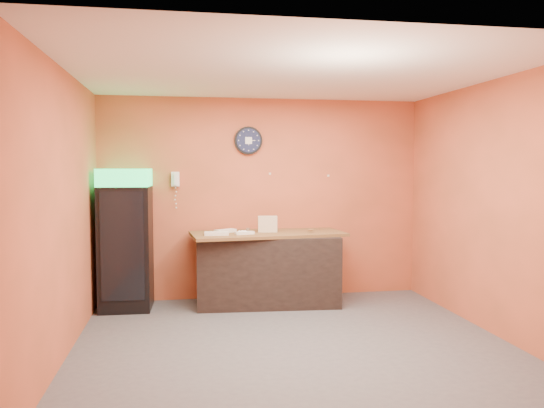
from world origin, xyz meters
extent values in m
plane|color=#47474C|center=(0.00, 0.00, 0.00)|extent=(4.50, 4.50, 0.00)
cube|color=#D75E3C|center=(0.00, 2.00, 1.40)|extent=(4.50, 0.02, 2.80)
cube|color=#D75E3C|center=(-2.25, 0.00, 1.40)|extent=(0.02, 4.00, 2.80)
cube|color=#D75E3C|center=(2.25, 0.00, 1.40)|extent=(0.02, 4.00, 2.80)
cube|color=white|center=(0.00, 0.00, 2.80)|extent=(4.50, 4.00, 0.02)
cube|color=black|center=(-1.85, 1.65, 0.80)|extent=(0.66, 0.66, 1.59)
cube|color=#1CF265|center=(-1.85, 1.65, 1.71)|extent=(0.66, 0.66, 0.23)
cube|color=black|center=(-1.84, 1.33, 0.87)|extent=(0.53, 0.04, 1.37)
cube|color=black|center=(0.00, 1.59, 0.47)|extent=(1.91, 0.95, 0.93)
cylinder|color=black|center=(-0.21, 1.98, 2.21)|extent=(0.39, 0.05, 0.39)
cylinder|color=#0F1433|center=(-0.21, 1.95, 2.21)|extent=(0.33, 0.01, 0.33)
cube|color=white|center=(-0.21, 1.94, 2.21)|extent=(0.09, 0.00, 0.09)
cube|color=white|center=(-1.21, 1.96, 1.68)|extent=(0.11, 0.06, 0.20)
cube|color=white|center=(-1.21, 1.91, 1.68)|extent=(0.05, 0.04, 0.16)
cube|color=brown|center=(0.00, 1.59, 0.95)|extent=(2.09, 1.05, 0.04)
cube|color=beige|center=(0.00, 1.60, 1.00)|extent=(0.26, 0.11, 0.05)
cube|color=beige|center=(0.00, 1.60, 1.05)|extent=(0.26, 0.11, 0.05)
cube|color=beige|center=(0.00, 1.60, 1.11)|extent=(0.26, 0.11, 0.05)
cube|color=beige|center=(0.00, 1.60, 1.16)|extent=(0.26, 0.11, 0.05)
cube|color=silver|center=(-0.69, 1.39, 0.99)|extent=(0.32, 0.14, 0.04)
cube|color=silver|center=(-0.33, 1.42, 0.99)|extent=(0.26, 0.15, 0.04)
cube|color=silver|center=(-0.56, 1.65, 0.99)|extent=(0.31, 0.26, 0.04)
cylinder|color=silver|center=(-0.25, 1.68, 1.00)|extent=(0.05, 0.05, 0.05)
camera|label=1|loc=(-1.12, -5.38, 1.84)|focal=35.00mm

